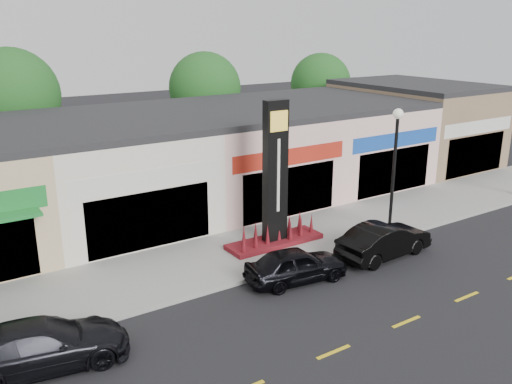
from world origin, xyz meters
The scene contains 15 objects.
ground centered at (0.00, 0.00, 0.00)m, with size 120.00×120.00×0.00m, color black.
sidewalk centered at (0.00, 4.35, 0.07)m, with size 52.00×4.30×0.15m, color gray.
curb centered at (0.00, 2.10, 0.07)m, with size 52.00×0.20×0.15m, color gray.
shop_cream centered at (-1.50, 11.47, 2.40)m, with size 7.00×10.01×4.80m.
shop_pink_w centered at (5.50, 11.47, 2.40)m, with size 7.00×10.01×4.80m.
shop_pink_e centered at (12.50, 11.47, 2.40)m, with size 7.00×10.01×4.80m.
shop_tan centered at (19.50, 11.48, 2.65)m, with size 7.00×10.01×5.30m.
tree_rear_west centered at (-4.00, 19.50, 5.22)m, with size 5.20×5.20×7.83m.
tree_rear_mid centered at (8.00, 19.50, 4.88)m, with size 4.80×4.80×7.29m.
tree_rear_east centered at (18.00, 19.50, 4.63)m, with size 4.60×4.60×6.94m.
lamp_east_near centered at (8.00, 2.50, 3.48)m, with size 0.44×0.44×5.47m.
pylon_sign centered at (3.00, 4.20, 2.27)m, with size 4.20×1.30×6.00m.
car_dark_sedan centered at (-7.08, 0.80, 0.68)m, with size 4.67×1.90×1.35m, color black.
car_black_sedan centered at (1.81, 1.17, 0.64)m, with size 3.77×1.52×1.28m, color black.
car_black_conv centered at (6.10, 1.00, 0.69)m, with size 4.22×1.47×1.39m, color black.
Camera 1 is at (-9.18, -12.98, 8.90)m, focal length 38.00 mm.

